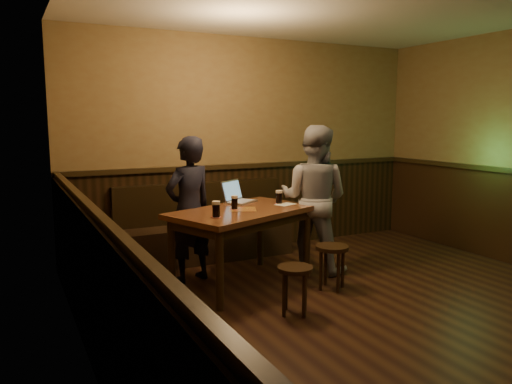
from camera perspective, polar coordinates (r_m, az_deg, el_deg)
The scene contains 12 objects.
room at distance 4.40m, azimuth 15.77°, elevation 0.90°, with size 5.04×6.04×2.84m.
bench at distance 6.30m, azimuth -5.85°, elevation -4.86°, with size 2.20×0.50×0.95m.
pub_table at distance 5.23m, azimuth -1.55°, elevation -3.15°, with size 1.73×1.35×0.82m.
stool_left at distance 4.54m, azimuth 4.48°, elevation -9.56°, with size 0.37×0.37×0.44m.
stool_right at distance 5.22m, azimuth 8.70°, elevation -7.07°, with size 0.37×0.37×0.46m.
pint_left at distance 4.79m, azimuth -4.58°, elevation -1.97°, with size 0.10×0.10×0.16m.
pint_mid at distance 5.20m, azimuth -2.47°, elevation -1.19°, with size 0.09×0.09×0.15m.
pint_right at distance 5.55m, azimuth 2.65°, elevation -0.57°, with size 0.10×0.10×0.15m.
laptop at distance 5.64m, azimuth -2.18°, elevation -0.54°, with size 0.45×0.43×0.25m.
menu at distance 5.51m, azimuth 3.38°, elevation -1.41°, with size 0.22×0.15×0.00m, color silver.
person_suit at distance 5.38m, azimuth -7.66°, elevation -2.01°, with size 0.57×0.38×1.57m, color black.
person_grey at distance 5.74m, azimuth 6.63°, elevation -0.80°, with size 0.82×0.64×1.68m, color gray.
Camera 1 is at (-2.97, -2.98, 1.74)m, focal length 35.00 mm.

